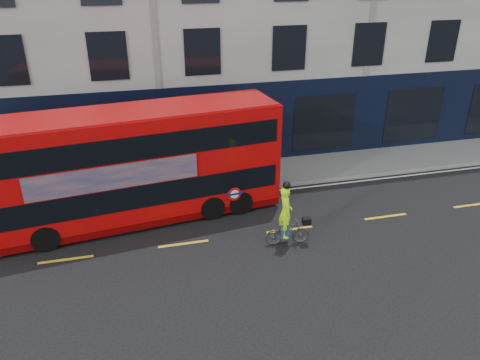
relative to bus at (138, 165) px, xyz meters
name	(u,v)px	position (x,y,z in m)	size (l,w,h in m)	color
ground	(190,268)	(1.27, -3.80, -2.23)	(120.00, 120.00, 0.00)	black
pavement	(168,183)	(1.27, 2.70, -2.17)	(60.00, 3.00, 0.12)	gray
kerb	(172,198)	(1.27, 1.20, -2.16)	(60.00, 0.12, 0.13)	gray
road_edge_line	(173,202)	(1.27, 0.90, -2.22)	(58.00, 0.10, 0.01)	silver
lane_dashes	(183,244)	(1.27, -2.30, -2.22)	(58.00, 0.12, 0.01)	gold
bus	(138,165)	(0.00, 0.00, 0.00)	(10.99, 3.77, 4.35)	#C40708
cyclist	(287,223)	(4.81, -3.18, -1.36)	(1.64, 0.73, 2.47)	#46474B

